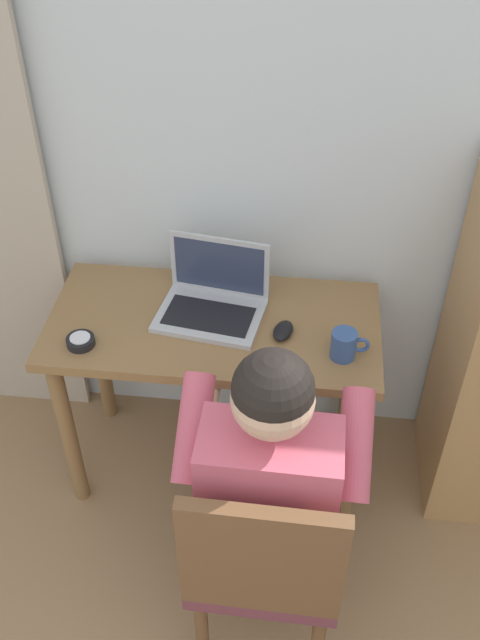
% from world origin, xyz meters
% --- Properties ---
extents(wall_back, '(4.80, 0.05, 2.50)m').
position_xyz_m(wall_back, '(0.00, 2.20, 1.25)').
color(wall_back, silver).
rests_on(wall_back, ground_plane).
extents(desk, '(1.10, 0.54, 0.74)m').
position_xyz_m(desk, '(-0.36, 1.86, 0.61)').
color(desk, olive).
rests_on(desk, ground_plane).
extents(chair, '(0.43, 0.41, 0.86)m').
position_xyz_m(chair, '(-0.12, 1.17, 0.48)').
color(chair, brown).
rests_on(chair, ground_plane).
extents(person_seated, '(0.53, 0.59, 1.18)m').
position_xyz_m(person_seated, '(-0.12, 1.36, 0.66)').
color(person_seated, '#4C4C4C').
rests_on(person_seated, ground_plane).
extents(laptop, '(0.37, 0.30, 0.24)m').
position_xyz_m(laptop, '(-0.37, 1.92, 0.79)').
color(laptop, '#B7BABF').
rests_on(laptop, desk).
extents(computer_mouse, '(0.08, 0.11, 0.03)m').
position_xyz_m(computer_mouse, '(-0.13, 1.82, 0.75)').
color(computer_mouse, black).
rests_on(computer_mouse, desk).
extents(desk_clock, '(0.09, 0.09, 0.03)m').
position_xyz_m(desk_clock, '(-0.76, 1.70, 0.75)').
color(desk_clock, black).
rests_on(desk_clock, desk).
extents(coffee_mug, '(0.12, 0.08, 0.09)m').
position_xyz_m(coffee_mug, '(0.07, 1.74, 0.79)').
color(coffee_mug, '#33518C').
rests_on(coffee_mug, desk).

